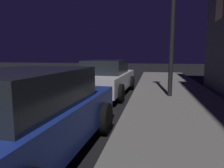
{
  "coord_description": "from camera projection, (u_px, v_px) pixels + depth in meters",
  "views": [
    {
      "loc": [
        4.74,
        -0.42,
        1.65
      ],
      "look_at": [
        4.2,
        2.34,
        1.25
      ],
      "focal_mm": 33.05,
      "sensor_mm": 36.0,
      "label": 1
    }
  ],
  "objects": [
    {
      "name": "car_blue",
      "position": [
        26.0,
        116.0,
        3.17
      ],
      "size": [
        2.09,
        4.26,
        1.43
      ],
      "color": "navy",
      "rests_on": "ground"
    },
    {
      "name": "car_white",
      "position": [
        106.0,
        78.0,
        8.6
      ],
      "size": [
        2.09,
        4.55,
        1.43
      ],
      "color": "silver",
      "rests_on": "ground"
    }
  ]
}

